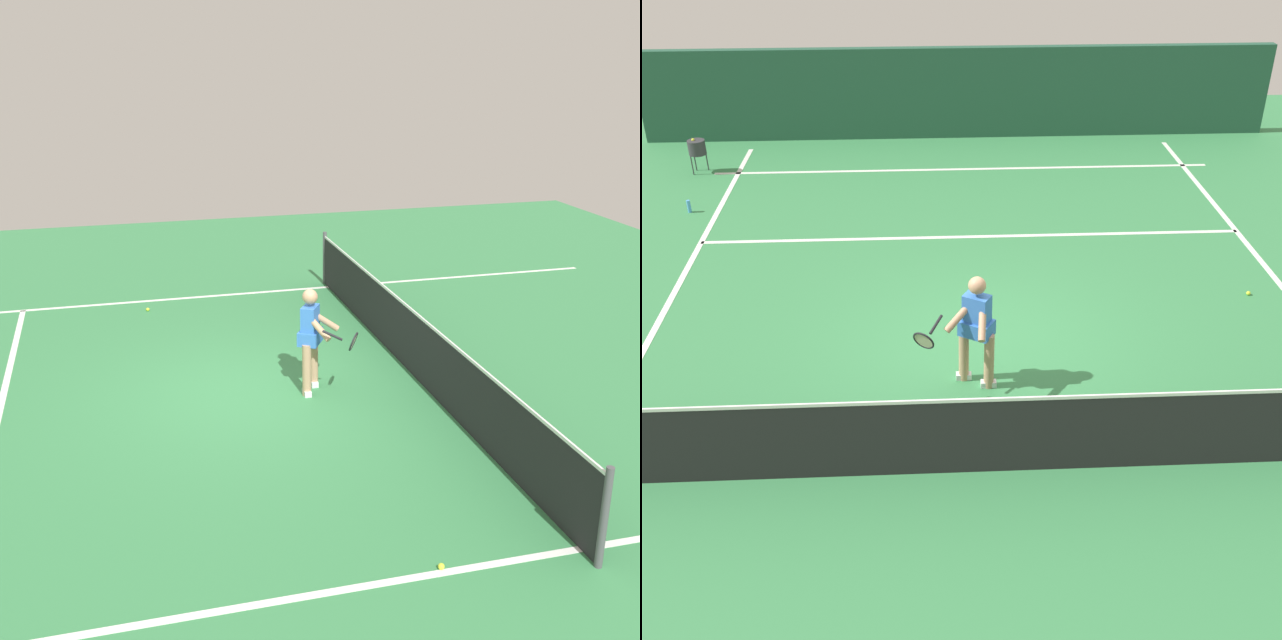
# 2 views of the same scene
# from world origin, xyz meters

# --- Properties ---
(ground_plane) EXTENTS (24.21, 24.21, 0.00)m
(ground_plane) POSITION_xyz_m (0.00, 0.00, 0.00)
(ground_plane) COLOR #38844C
(sideline_left_marking) EXTENTS (0.10, 16.62, 0.01)m
(sideline_left_marking) POSITION_xyz_m (-4.77, 0.00, 0.00)
(sideline_left_marking) COLOR white
(sideline_left_marking) RESTS_ON ground
(sideline_right_marking) EXTENTS (0.10, 16.62, 0.01)m
(sideline_right_marking) POSITION_xyz_m (4.77, 0.00, 0.00)
(sideline_right_marking) COLOR white
(sideline_right_marking) RESTS_ON ground
(court_net) EXTENTS (10.22, 0.08, 1.10)m
(court_net) POSITION_xyz_m (0.00, 2.55, 0.52)
(court_net) COLOR #4C4C51
(court_net) RESTS_ON ground
(tennis_player) EXTENTS (1.07, 0.79, 1.55)m
(tennis_player) POSITION_xyz_m (0.25, 0.90, 0.85)
(tennis_player) COLOR tan
(tennis_player) RESTS_ON ground
(tennis_ball_near) EXTENTS (0.07, 0.07, 0.07)m
(tennis_ball_near) POSITION_xyz_m (-4.14, -1.19, 0.03)
(tennis_ball_near) COLOR #D1E533
(tennis_ball_near) RESTS_ON ground
(tennis_ball_mid) EXTENTS (0.07, 0.07, 0.07)m
(tennis_ball_mid) POSITION_xyz_m (4.71, 1.05, 0.03)
(tennis_ball_mid) COLOR #D1E533
(tennis_ball_mid) RESTS_ON ground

